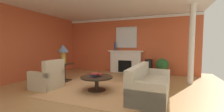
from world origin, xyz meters
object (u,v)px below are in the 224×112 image
object	(u,v)px
fireplace	(125,62)
vase_tall_corner	(149,67)
table_lamp	(63,50)
vase_mantel_left	(115,46)
coffee_table	(97,80)
mantel_mirror	(126,37)
sofa	(149,85)
potted_plant	(162,66)
armchair_near_window	(48,79)
side_table	(64,71)

from	to	relation	value
fireplace	vase_tall_corner	bearing A→B (deg)	-13.78
fireplace	table_lamp	xyz separation A→B (m)	(-1.80, -2.61, 0.68)
fireplace	vase_mantel_left	bearing A→B (deg)	-174.88
coffee_table	mantel_mirror	bearing A→B (deg)	89.69
sofa	potted_plant	bearing A→B (deg)	84.87
sofa	vase_mantel_left	world-z (taller)	vase_mantel_left
fireplace	mantel_mirror	world-z (taller)	mantel_mirror
armchair_near_window	vase_tall_corner	size ratio (longest dim) A/B	1.24
vase_mantel_left	potted_plant	world-z (taller)	vase_mantel_left
fireplace	side_table	size ratio (longest dim) A/B	2.57
mantel_mirror	sofa	world-z (taller)	mantel_mirror
sofa	coffee_table	size ratio (longest dim) A/B	2.14
mantel_mirror	coffee_table	world-z (taller)	mantel_mirror
side_table	table_lamp	world-z (taller)	table_lamp
armchair_near_window	potted_plant	distance (m)	4.73
table_lamp	vase_mantel_left	xyz separation A→B (m)	(1.25, 2.56, 0.14)
sofa	potted_plant	xyz separation A→B (m)	(0.25, 2.75, 0.19)
armchair_near_window	side_table	distance (m)	1.02
sofa	side_table	size ratio (longest dim) A/B	3.06
fireplace	potted_plant	size ratio (longest dim) A/B	2.16
armchair_near_window	potted_plant	size ratio (longest dim) A/B	1.14
fireplace	sofa	bearing A→B (deg)	-63.22
vase_mantel_left	side_table	bearing A→B (deg)	-116.03
sofa	table_lamp	distance (m)	3.54
armchair_near_window	sofa	bearing A→B (deg)	8.67
side_table	vase_mantel_left	world-z (taller)	vase_mantel_left
mantel_mirror	coffee_table	xyz separation A→B (m)	(-0.02, -3.35, -1.50)
table_lamp	vase_mantel_left	size ratio (longest dim) A/B	1.76
table_lamp	mantel_mirror	bearing A→B (deg)	56.60
fireplace	coffee_table	bearing A→B (deg)	-90.33
fireplace	side_table	world-z (taller)	fireplace
mantel_mirror	table_lamp	world-z (taller)	mantel_mirror
side_table	vase_tall_corner	distance (m)	3.80
armchair_near_window	side_table	bearing A→B (deg)	100.24
vase_mantel_left	table_lamp	bearing A→B (deg)	-116.03
side_table	potted_plant	bearing A→B (deg)	31.74
coffee_table	potted_plant	world-z (taller)	potted_plant
sofa	coffee_table	world-z (taller)	sofa
coffee_table	table_lamp	world-z (taller)	table_lamp
coffee_table	table_lamp	xyz separation A→B (m)	(-1.78, 0.62, 0.89)
armchair_near_window	table_lamp	xyz separation A→B (m)	(-0.18, 1.00, 0.92)
side_table	vase_tall_corner	world-z (taller)	vase_tall_corner
armchair_near_window	vase_mantel_left	world-z (taller)	vase_mantel_left
fireplace	side_table	xyz separation A→B (m)	(-1.80, -2.61, -0.15)
fireplace	coffee_table	xyz separation A→B (m)	(-0.02, -3.23, -0.21)
potted_plant	mantel_mirror	bearing A→B (deg)	164.94
mantel_mirror	table_lamp	size ratio (longest dim) A/B	1.48
mantel_mirror	vase_mantel_left	bearing A→B (deg)	-162.82
mantel_mirror	potted_plant	distance (m)	2.32
coffee_table	vase_mantel_left	bearing A→B (deg)	99.50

